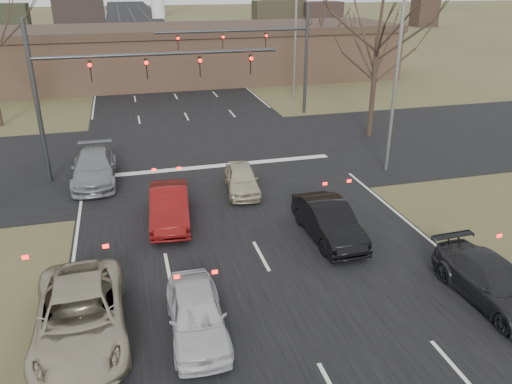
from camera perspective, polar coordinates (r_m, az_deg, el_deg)
ground at (r=16.63m, az=3.42°, el=-12.50°), size 360.00×360.00×0.00m
road_main at (r=73.50m, az=-11.82°, el=15.42°), size 14.00×300.00×0.02m
road_cross at (r=29.71m, az=-5.62°, el=4.24°), size 200.00×14.00×0.02m
building at (r=51.61m, az=-7.97°, el=15.40°), size 42.40×10.40×5.30m
mast_arm_near at (r=26.16m, az=-16.91°, el=12.20°), size 12.12×0.24×8.00m
mast_arm_far at (r=37.55m, az=1.60°, el=16.25°), size 11.12×0.24×8.00m
streetlight_right_near at (r=26.62m, az=15.50°, el=13.66°), size 2.34×0.25×10.00m
streetlight_right_far at (r=42.23m, az=4.29°, el=17.78°), size 2.34×0.25×10.00m
tree_right_far at (r=51.59m, az=7.63°, el=20.21°), size 5.40×5.40×9.00m
car_silver_suv at (r=15.60m, az=-19.46°, el=-13.26°), size 2.73×5.63×1.54m
car_white_sedan at (r=15.08m, az=-6.80°, el=-13.69°), size 1.74×4.09×1.38m
car_black_hatch at (r=20.17m, az=8.29°, el=-3.31°), size 1.66×4.57×1.50m
car_charcoal_sedan at (r=18.03m, az=25.50°, el=-9.31°), size 2.08×4.77×1.37m
car_grey_ahead at (r=26.77m, az=-17.99°, el=2.66°), size 2.20×5.24×1.51m
car_red_ahead at (r=21.54m, az=-9.85°, el=-1.60°), size 2.01×4.68×1.50m
car_silver_ahead at (r=24.32m, az=-1.64°, el=1.49°), size 1.96×3.95×1.30m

